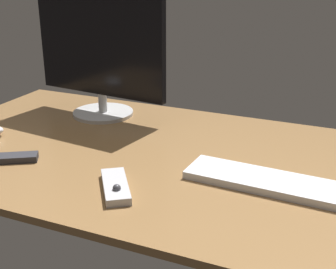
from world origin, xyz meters
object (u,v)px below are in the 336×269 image
(keyboard, at_px, (262,181))
(tv_remote, at_px, (3,159))
(media_remote, at_px, (116,186))
(monitor, at_px, (100,48))

(keyboard, height_order, tv_remote, keyboard)
(media_remote, bearing_deg, keyboard, 83.63)
(monitor, xyz_separation_m, tv_remote, (-0.04, -0.46, -0.23))
(monitor, height_order, keyboard, monitor)
(monitor, bearing_deg, media_remote, -49.98)
(keyboard, bearing_deg, media_remote, -148.53)
(keyboard, xyz_separation_m, tv_remote, (-0.68, -0.15, -0.00))
(monitor, distance_m, media_remote, 0.62)
(media_remote, bearing_deg, monitor, 178.85)
(media_remote, bearing_deg, tv_remote, -128.67)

